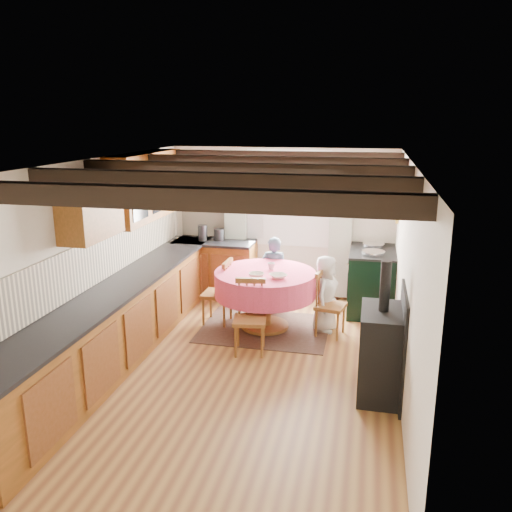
% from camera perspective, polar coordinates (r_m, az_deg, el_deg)
% --- Properties ---
extents(floor, '(3.60, 5.50, 0.00)m').
position_cam_1_polar(floor, '(6.35, -1.59, -11.93)').
color(floor, '#AC7C3C').
rests_on(floor, ground).
extents(ceiling, '(3.60, 5.50, 0.00)m').
position_cam_1_polar(ceiling, '(5.69, -1.76, 10.19)').
color(ceiling, white).
rests_on(ceiling, ground).
extents(wall_back, '(3.60, 0.00, 2.40)m').
position_cam_1_polar(wall_back, '(8.52, 2.83, 3.64)').
color(wall_back, silver).
rests_on(wall_back, ground).
extents(wall_front, '(3.60, 0.00, 2.40)m').
position_cam_1_polar(wall_front, '(3.50, -13.01, -14.02)').
color(wall_front, silver).
rests_on(wall_front, ground).
extents(wall_left, '(0.00, 5.50, 2.40)m').
position_cam_1_polar(wall_left, '(6.57, -17.09, -0.47)').
color(wall_left, silver).
rests_on(wall_left, ground).
extents(wall_right, '(0.00, 5.50, 2.40)m').
position_cam_1_polar(wall_right, '(5.76, 16.00, -2.53)').
color(wall_right, silver).
rests_on(wall_right, ground).
extents(beam_a, '(3.60, 0.16, 0.16)m').
position_cam_1_polar(beam_a, '(3.80, -9.18, 6.25)').
color(beam_a, black).
rests_on(beam_a, ceiling).
extents(beam_b, '(3.60, 0.16, 0.16)m').
position_cam_1_polar(beam_b, '(4.74, -4.74, 8.09)').
color(beam_b, black).
rests_on(beam_b, ceiling).
extents(beam_c, '(3.60, 0.16, 0.16)m').
position_cam_1_polar(beam_c, '(5.69, -1.76, 9.29)').
color(beam_c, black).
rests_on(beam_c, ceiling).
extents(beam_d, '(3.60, 0.16, 0.16)m').
position_cam_1_polar(beam_d, '(6.66, 0.38, 10.12)').
color(beam_d, black).
rests_on(beam_d, ceiling).
extents(beam_e, '(3.60, 0.16, 0.16)m').
position_cam_1_polar(beam_e, '(7.64, 1.97, 10.74)').
color(beam_e, black).
rests_on(beam_e, ceiling).
extents(splash_left, '(0.02, 4.50, 0.55)m').
position_cam_1_polar(splash_left, '(6.81, -15.72, 0.18)').
color(splash_left, beige).
rests_on(splash_left, wall_left).
extents(splash_back, '(1.40, 0.02, 0.55)m').
position_cam_1_polar(splash_back, '(8.72, -3.69, 3.89)').
color(splash_back, beige).
rests_on(splash_back, wall_back).
extents(base_cabinet_left, '(0.60, 5.30, 0.88)m').
position_cam_1_polar(base_cabinet_left, '(6.67, -14.32, -6.93)').
color(base_cabinet_left, '#95501D').
rests_on(base_cabinet_left, floor).
extents(base_cabinet_back, '(1.30, 0.60, 0.88)m').
position_cam_1_polar(base_cabinet_back, '(8.66, -4.44, -1.40)').
color(base_cabinet_back, '#95501D').
rests_on(base_cabinet_back, floor).
extents(worktop_left, '(0.64, 5.30, 0.04)m').
position_cam_1_polar(worktop_left, '(6.50, -14.43, -3.18)').
color(worktop_left, black).
rests_on(worktop_left, base_cabinet_left).
extents(worktop_back, '(1.30, 0.64, 0.04)m').
position_cam_1_polar(worktop_back, '(8.52, -4.54, 1.54)').
color(worktop_back, black).
rests_on(worktop_back, base_cabinet_back).
extents(wall_cabinet_glass, '(0.34, 1.80, 0.90)m').
position_cam_1_polar(wall_cabinet_glass, '(7.40, -11.84, 7.49)').
color(wall_cabinet_glass, '#95501D').
rests_on(wall_cabinet_glass, wall_left).
extents(wall_cabinet_solid, '(0.34, 0.90, 0.70)m').
position_cam_1_polar(wall_cabinet_solid, '(6.08, -17.56, 5.07)').
color(wall_cabinet_solid, '#95501D').
rests_on(wall_cabinet_solid, wall_left).
extents(window_frame, '(1.34, 0.03, 1.54)m').
position_cam_1_polar(window_frame, '(8.42, 3.52, 6.25)').
color(window_frame, white).
rests_on(window_frame, wall_back).
extents(window_pane, '(1.20, 0.01, 1.40)m').
position_cam_1_polar(window_pane, '(8.43, 3.53, 6.26)').
color(window_pane, white).
rests_on(window_pane, wall_back).
extents(curtain_left, '(0.35, 0.10, 2.10)m').
position_cam_1_polar(curtain_left, '(8.60, -2.23, 3.07)').
color(curtain_left, '#989D92').
rests_on(curtain_left, wall_back).
extents(curtain_right, '(0.35, 0.10, 2.10)m').
position_cam_1_polar(curtain_right, '(8.35, 9.15, 2.51)').
color(curtain_right, '#989D92').
rests_on(curtain_right, wall_back).
extents(curtain_rod, '(2.00, 0.03, 0.03)m').
position_cam_1_polar(curtain_rod, '(8.27, 3.49, 10.28)').
color(curtain_rod, black).
rests_on(curtain_rod, wall_back).
extents(wall_picture, '(0.04, 0.50, 0.60)m').
position_cam_1_polar(wall_picture, '(7.89, 15.15, 5.90)').
color(wall_picture, gold).
rests_on(wall_picture, wall_right).
extents(wall_plate, '(0.30, 0.02, 0.30)m').
position_cam_1_polar(wall_plate, '(8.30, 10.05, 6.62)').
color(wall_plate, silver).
rests_on(wall_plate, wall_back).
extents(rug, '(1.75, 1.36, 0.01)m').
position_cam_1_polar(rug, '(7.38, 0.98, -7.88)').
color(rug, '#402920').
rests_on(rug, floor).
extents(dining_table, '(1.38, 1.38, 0.83)m').
position_cam_1_polar(dining_table, '(7.24, 0.99, -4.88)').
color(dining_table, '#FA4186').
rests_on(dining_table, floor).
extents(chair_near, '(0.46, 0.48, 0.93)m').
position_cam_1_polar(chair_near, '(6.51, -0.69, -6.71)').
color(chair_near, brown).
rests_on(chair_near, floor).
extents(chair_left, '(0.43, 0.42, 0.94)m').
position_cam_1_polar(chair_left, '(7.45, -4.28, -3.88)').
color(chair_left, brown).
rests_on(chair_left, floor).
extents(chair_right, '(0.47, 0.46, 0.90)m').
position_cam_1_polar(chair_right, '(7.10, 8.12, -5.16)').
color(chair_right, brown).
rests_on(chair_right, floor).
extents(aga_range, '(0.68, 1.05, 0.97)m').
position_cam_1_polar(aga_range, '(8.07, 12.47, -2.60)').
color(aga_range, black).
rests_on(aga_range, floor).
extents(cast_iron_stove, '(0.44, 0.74, 1.48)m').
position_cam_1_polar(cast_iron_stove, '(5.62, 13.57, -7.79)').
color(cast_iron_stove, black).
rests_on(cast_iron_stove, floor).
extents(child_far, '(0.42, 0.28, 1.15)m').
position_cam_1_polar(child_far, '(7.88, 1.96, -1.98)').
color(child_far, '#455E75').
rests_on(child_far, floor).
extents(child_right, '(0.43, 0.57, 1.06)m').
position_cam_1_polar(child_right, '(7.23, 7.55, -4.07)').
color(child_right, silver).
rests_on(child_right, floor).
extents(bowl_a, '(0.30, 0.30, 0.05)m').
position_cam_1_polar(bowl_a, '(6.83, 2.43, -2.20)').
color(bowl_a, silver).
rests_on(bowl_a, dining_table).
extents(bowl_b, '(0.23, 0.23, 0.06)m').
position_cam_1_polar(bowl_b, '(6.84, 0.04, -2.11)').
color(bowl_b, silver).
rests_on(bowl_b, dining_table).
extents(cup, '(0.14, 0.14, 0.09)m').
position_cam_1_polar(cup, '(7.20, 1.66, -1.12)').
color(cup, silver).
rests_on(cup, dining_table).
extents(canister_tall, '(0.15, 0.15, 0.26)m').
position_cam_1_polar(canister_tall, '(8.51, -5.84, 2.52)').
color(canister_tall, '#262628').
rests_on(canister_tall, worktop_back).
extents(canister_wide, '(0.17, 0.17, 0.19)m').
position_cam_1_polar(canister_wide, '(8.54, -4.05, 2.36)').
color(canister_wide, '#262628').
rests_on(canister_wide, worktop_back).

